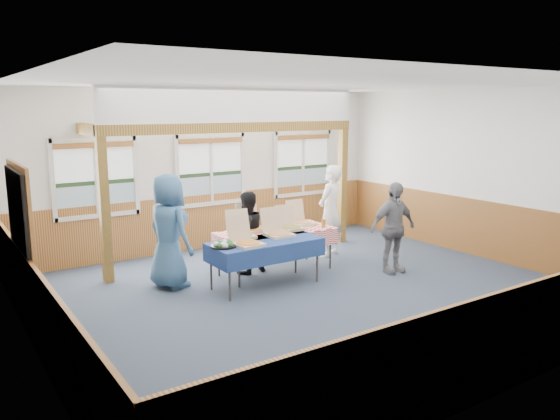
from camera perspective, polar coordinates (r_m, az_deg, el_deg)
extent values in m
plane|color=#2A3245|center=(8.65, 3.42, -8.61)|extent=(8.00, 8.00, 0.00)
plane|color=white|center=(8.17, 3.68, 13.09)|extent=(8.00, 8.00, 0.00)
plane|color=silver|center=(11.22, -7.33, 4.20)|extent=(8.00, 0.00, 8.00)
plane|color=silver|center=(5.91, 24.49, -2.59)|extent=(8.00, 0.00, 8.00)
plane|color=silver|center=(6.69, -24.96, -1.17)|extent=(0.00, 8.00, 8.00)
plane|color=silver|center=(11.12, 20.25, 3.57)|extent=(0.00, 8.00, 8.00)
cube|color=brown|center=(11.37, -7.15, -1.07)|extent=(7.98, 0.05, 1.10)
cube|color=brown|center=(6.23, 23.53, -11.99)|extent=(7.98, 0.05, 1.10)
cube|color=brown|center=(6.96, -24.07, -9.63)|extent=(0.05, 6.98, 1.10)
cube|color=brown|center=(11.27, 19.83, -1.74)|extent=(0.05, 6.98, 1.10)
cube|color=#333333|center=(7.68, -25.40, -3.98)|extent=(0.06, 1.30, 2.10)
cube|color=silver|center=(10.47, -18.44, -0.56)|extent=(1.52, 0.05, 0.08)
cube|color=silver|center=(10.30, -18.90, 6.99)|extent=(1.52, 0.05, 0.08)
cube|color=silver|center=(10.20, -22.68, 2.80)|extent=(0.08, 0.05, 1.46)
cube|color=silver|center=(10.57, -14.79, 3.53)|extent=(0.08, 0.05, 1.46)
cube|color=silver|center=(10.36, -18.67, 3.18)|extent=(0.05, 0.05, 1.30)
cube|color=gray|center=(10.45, -18.60, 1.09)|extent=(1.40, 0.02, 0.52)
cube|color=#1D341A|center=(10.41, -18.69, 2.71)|extent=(1.40, 0.02, 0.08)
cube|color=silver|center=(10.36, -18.82, 4.84)|extent=(1.40, 0.02, 0.70)
cube|color=brown|center=(10.28, -18.83, 6.43)|extent=(1.40, 0.07, 0.10)
cube|color=silver|center=(11.27, -7.11, 0.69)|extent=(1.52, 0.05, 0.08)
cube|color=silver|center=(11.11, -7.28, 7.71)|extent=(1.52, 0.05, 0.08)
cube|color=silver|center=(10.86, -10.70, 3.89)|extent=(0.08, 0.05, 1.46)
cube|color=silver|center=(11.51, -3.89, 4.43)|extent=(0.08, 0.05, 1.46)
cube|color=silver|center=(11.17, -7.19, 4.18)|extent=(0.05, 0.05, 1.30)
cube|color=gray|center=(11.25, -7.24, 2.22)|extent=(1.40, 0.02, 0.52)
cube|color=#1D341A|center=(11.21, -7.28, 3.73)|extent=(1.40, 0.02, 0.08)
cube|color=silver|center=(11.17, -7.32, 5.72)|extent=(1.40, 0.02, 0.70)
cube|color=brown|center=(11.10, -7.22, 7.19)|extent=(1.40, 0.07, 0.10)
cube|color=silver|center=(12.45, 2.40, 1.72)|extent=(1.52, 0.05, 0.08)
cube|color=silver|center=(12.31, 2.45, 8.08)|extent=(1.52, 0.05, 0.08)
cube|color=silver|center=(11.94, -0.46, 4.68)|extent=(0.08, 0.05, 1.46)
cube|color=silver|center=(12.80, 5.11, 5.05)|extent=(0.08, 0.05, 1.46)
cube|color=silver|center=(12.36, 2.42, 4.88)|extent=(0.05, 0.05, 1.30)
cube|color=gray|center=(12.43, 2.30, 3.11)|extent=(1.40, 0.02, 0.52)
cube|color=#1D341A|center=(12.40, 2.31, 4.48)|extent=(1.40, 0.02, 0.08)
cube|color=silver|center=(12.36, 2.32, 6.28)|extent=(1.40, 0.02, 0.70)
cube|color=brown|center=(12.29, 2.50, 7.61)|extent=(1.40, 0.07, 0.10)
cube|color=brown|center=(9.28, -17.86, -0.10)|extent=(0.15, 0.15, 2.40)
cube|color=brown|center=(11.64, 6.51, 2.47)|extent=(0.15, 0.15, 2.40)
cube|color=brown|center=(10.09, -4.39, 8.60)|extent=(5.15, 0.18, 0.18)
cylinder|color=#333333|center=(8.20, -5.29, -7.05)|extent=(0.04, 0.04, 0.73)
cylinder|color=#333333|center=(8.72, -7.21, -5.99)|extent=(0.04, 0.04, 0.73)
cylinder|color=#333333|center=(9.05, 3.91, -5.30)|extent=(0.04, 0.04, 0.73)
cylinder|color=#333333|center=(9.52, 1.66, -4.46)|extent=(0.04, 0.04, 0.73)
cube|color=#333333|center=(8.74, -1.56, -3.34)|extent=(1.85, 0.99, 0.03)
cube|color=navy|center=(8.74, -1.56, -3.22)|extent=(1.92, 1.06, 0.01)
cube|color=navy|center=(8.45, -0.12, -4.71)|extent=(1.80, 0.29, 0.28)
cube|color=navy|center=(9.10, -2.88, -3.60)|extent=(1.80, 0.29, 0.28)
cylinder|color=#333333|center=(8.79, -4.29, -5.79)|extent=(0.04, 0.04, 0.73)
cylinder|color=#333333|center=(9.39, -6.42, -4.75)|extent=(0.04, 0.04, 0.73)
cylinder|color=#333333|center=(9.80, 5.28, -4.06)|extent=(0.04, 0.04, 0.73)
cylinder|color=#333333|center=(10.34, 2.82, -3.23)|extent=(0.04, 0.04, 0.73)
cube|color=#333333|center=(9.46, -0.44, -2.25)|extent=(2.07, 1.05, 0.03)
cube|color=red|center=(9.45, -0.44, -2.14)|extent=(2.14, 1.12, 0.01)
cube|color=red|center=(9.13, 1.08, -3.54)|extent=(2.03, 0.25, 0.28)
cube|color=red|center=(9.85, -1.86, -2.48)|extent=(2.03, 0.25, 0.28)
cube|color=beige|center=(8.41, -3.33, -3.61)|extent=(0.44, 0.44, 0.05)
cylinder|color=gold|center=(8.40, -3.33, -3.41)|extent=(0.39, 0.39, 0.01)
cube|color=beige|center=(8.55, -4.31, -1.86)|extent=(0.41, 0.14, 0.40)
cube|color=beige|center=(9.01, -0.08, -2.60)|extent=(0.43, 0.43, 0.05)
cylinder|color=#DDAE66|center=(9.01, -0.08, -2.42)|extent=(0.37, 0.37, 0.01)
cube|color=beige|center=(9.17, -0.87, -0.95)|extent=(0.41, 0.12, 0.40)
cube|color=beige|center=(8.95, -3.98, -2.74)|extent=(0.45, 0.45, 0.04)
cylinder|color=#BE873B|center=(8.94, -3.98, -2.56)|extent=(0.39, 0.39, 0.01)
cube|color=beige|center=(9.12, -4.51, -1.12)|extent=(0.40, 0.16, 0.38)
cube|color=beige|center=(9.39, -2.74, -2.07)|extent=(0.43, 0.43, 0.05)
cylinder|color=gold|center=(9.38, -2.74, -1.89)|extent=(0.38, 0.38, 0.01)
cube|color=beige|center=(9.56, -3.48, -0.46)|extent=(0.42, 0.11, 0.41)
cube|color=beige|center=(9.49, 1.22, -1.94)|extent=(0.38, 0.38, 0.04)
cylinder|color=#BE873B|center=(9.48, 1.22, -1.78)|extent=(0.33, 0.33, 0.01)
cube|color=beige|center=(9.63, 0.48, -0.52)|extent=(0.37, 0.10, 0.36)
cube|color=beige|center=(9.89, 2.39, -1.42)|extent=(0.40, 0.40, 0.04)
cylinder|color=#DDAE66|center=(9.88, 2.39, -1.26)|extent=(0.35, 0.35, 0.01)
cube|color=beige|center=(10.03, 1.58, 0.00)|extent=(0.39, 0.10, 0.38)
cylinder|color=black|center=(8.37, -5.92, -3.77)|extent=(0.40, 0.40, 0.03)
cylinder|color=white|center=(8.37, -5.93, -3.60)|extent=(0.09, 0.09, 0.04)
sphere|color=#255F24|center=(8.41, -5.27, -3.47)|extent=(0.09, 0.09, 0.09)
sphere|color=silver|center=(8.47, -5.79, -3.39)|extent=(0.09, 0.09, 0.09)
sphere|color=#255F24|center=(8.45, -6.41, -3.44)|extent=(0.09, 0.09, 0.09)
sphere|color=silver|center=(8.36, -6.68, -3.59)|extent=(0.09, 0.09, 0.09)
sphere|color=#255F24|center=(8.28, -6.38, -3.73)|extent=(0.09, 0.09, 0.09)
sphere|color=silver|center=(8.26, -5.73, -3.74)|extent=(0.09, 0.09, 0.09)
sphere|color=#255F24|center=(8.32, -5.23, -3.63)|extent=(0.09, 0.09, 0.09)
cylinder|color=#A76F1B|center=(9.72, 4.56, -1.34)|extent=(0.07, 0.07, 0.15)
imported|color=white|center=(10.54, 5.28, -0.10)|extent=(0.76, 0.65, 1.77)
imported|color=black|center=(9.46, -3.51, -2.39)|extent=(0.76, 0.62, 1.43)
imported|color=#345B82|center=(8.84, -11.55, -2.19)|extent=(0.78, 1.01, 1.84)
imported|color=slate|center=(9.67, 11.73, -1.81)|extent=(0.96, 0.46, 1.60)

